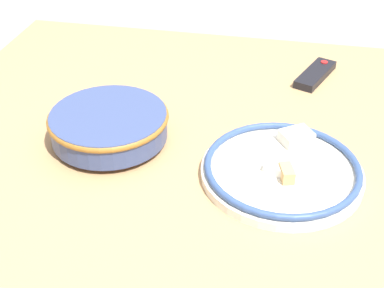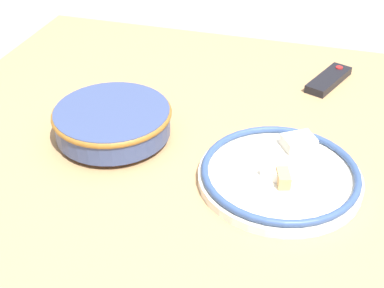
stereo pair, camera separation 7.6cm
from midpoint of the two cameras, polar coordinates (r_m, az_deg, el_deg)
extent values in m
cube|color=tan|center=(1.18, 8.52, -0.60)|extent=(1.52, 1.07, 0.04)
cylinder|color=tan|center=(1.94, -10.49, 1.63)|extent=(0.06, 0.06, 0.70)
cylinder|color=#384775|center=(1.17, -6.48, 0.96)|extent=(0.11, 0.11, 0.01)
cylinder|color=#384775|center=(1.15, -6.60, 2.40)|extent=(0.25, 0.25, 0.06)
cylinder|color=#C67A33|center=(1.16, -6.58, 2.22)|extent=(0.22, 0.22, 0.05)
torus|color=#936023|center=(1.14, -6.66, 3.25)|extent=(0.26, 0.26, 0.01)
cylinder|color=silver|center=(1.06, 11.36, -3.58)|extent=(0.32, 0.32, 0.02)
torus|color=#334C7F|center=(1.05, 11.46, -2.90)|extent=(0.31, 0.31, 0.01)
cube|color=tan|center=(1.03, 11.83, -3.65)|extent=(0.03, 0.05, 0.03)
cube|color=silver|center=(1.04, 11.33, -2.94)|extent=(0.07, 0.07, 0.02)
cube|color=silver|center=(1.13, 13.21, 0.16)|extent=(0.08, 0.08, 0.03)
cube|color=black|center=(1.43, 15.87, 6.59)|extent=(0.11, 0.17, 0.02)
cylinder|color=red|center=(1.47, 16.89, 7.79)|extent=(0.02, 0.02, 0.00)
camera|label=1|loc=(0.04, -87.99, 1.40)|focal=50.00mm
camera|label=2|loc=(0.04, 92.01, -1.40)|focal=50.00mm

